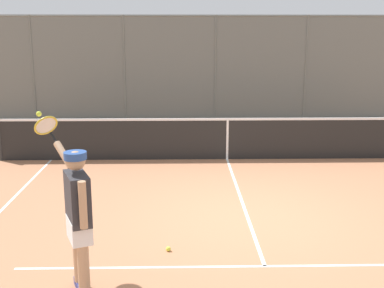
{
  "coord_description": "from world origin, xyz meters",
  "views": [
    {
      "loc": [
        1.05,
        7.34,
        2.94
      ],
      "look_at": [
        0.87,
        -0.68,
        1.05
      ],
      "focal_mm": 45.98,
      "sensor_mm": 36.0,
      "label": 1
    }
  ],
  "objects": [
    {
      "name": "tennis_net",
      "position": [
        0.0,
        -3.62,
        0.49
      ],
      "size": [
        10.47,
        0.09,
        1.07
      ],
      "color": "#2D2D2D",
      "rests_on": "ground"
    },
    {
      "name": "court_line_markings",
      "position": [
        0.0,
        1.96,
        0.0
      ],
      "size": [
        8.15,
        9.62,
        0.01
      ],
      "color": "white",
      "rests_on": "ground"
    },
    {
      "name": "tennis_player",
      "position": [
        2.2,
        2.23,
        0.98
      ],
      "size": [
        0.85,
        1.2,
        1.96
      ],
      "rotation": [
        0.0,
        0.0,
        -1.18
      ],
      "color": "navy",
      "rests_on": "ground"
    },
    {
      "name": "fence_backdrop",
      "position": [
        -0.0,
        -8.5,
        1.31
      ],
      "size": [
        19.73,
        1.37,
        3.35
      ],
      "color": "slate",
      "rests_on": "ground"
    },
    {
      "name": "tennis_ball_near_baseline",
      "position": [
        1.24,
        1.19,
        0.03
      ],
      "size": [
        0.07,
        0.07,
        0.07
      ],
      "primitive_type": "sphere",
      "color": "#D6E042",
      "rests_on": "ground"
    },
    {
      "name": "ground_plane",
      "position": [
        0.0,
        0.0,
        0.0
      ],
      "size": [
        60.0,
        60.0,
        0.0
      ],
      "primitive_type": "plane",
      "color": "#B27551"
    }
  ]
}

